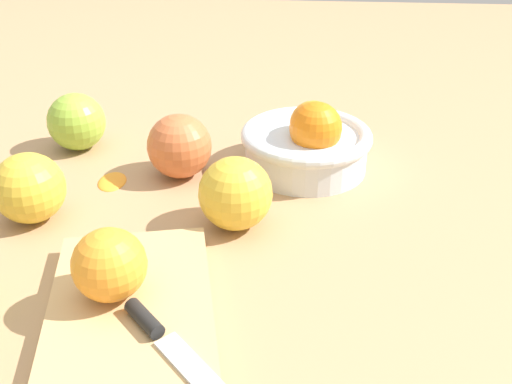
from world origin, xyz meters
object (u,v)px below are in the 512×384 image
Objects in this scene: orange_on_board at (109,265)px; knife at (171,343)px; cutting_board at (131,317)px; apple_front_left at (76,122)px; bowl at (308,142)px; apple_back_center at (235,194)px; apple_mid_left at (179,146)px; apple_front_center at (29,188)px.

orange_on_board reaches higher than knife.
knife is (0.04, 0.05, 0.01)m from cutting_board.
orange_on_board is (-0.02, -0.02, 0.04)m from cutting_board.
cutting_board is 3.02× the size of apple_front_left.
cutting_board is 3.63× the size of orange_on_board.
bowl is 1.39× the size of knife.
bowl is 0.38m from knife.
orange_on_board is 0.18m from apple_back_center.
apple_front_left reaches higher than knife.
bowl is at bearing 154.03° from cutting_board.
bowl is 0.17m from apple_back_center.
bowl is 2.07× the size of apple_mid_left.
apple_front_left is at bearing -176.37° from apple_front_center.
apple_front_left is at bearing -113.32° from apple_mid_left.
bowl is 0.35m from cutting_board.
bowl is at bearing 151.58° from apple_back_center.
orange_on_board is 0.83× the size of apple_front_center.
apple_mid_left is 1.03× the size of apple_front_left.
bowl reaches higher than cutting_board.
knife is 0.33m from apple_mid_left.
apple_back_center is at bearing 156.22° from cutting_board.
apple_front_left is at bearing -96.37° from bowl.
apple_mid_left is (-0.27, 0.01, -0.01)m from orange_on_board.
knife is 0.45m from apple_front_left.
knife is at bearing 9.71° from apple_mid_left.
apple_back_center is (-0.21, 0.03, 0.02)m from knife.
apple_mid_left is at bearing -170.29° from knife.
apple_front_center reaches higher than knife.
knife is at bearing 47.56° from cutting_board.
bowl is 2.08× the size of apple_back_center.
cutting_board is at bearing 25.69° from apple_front_left.
apple_back_center is (-0.15, 0.09, -0.01)m from orange_on_board.
apple_back_center is at bearing 36.69° from apple_mid_left.
apple_mid_left is at bearing -78.71° from bowl.
apple_mid_left is at bearing 177.88° from orange_on_board.
knife reaches higher than cutting_board.
apple_front_center is at bearing 3.63° from apple_front_left.
knife is 1.49× the size of apple_mid_left.
knife is 1.53× the size of apple_front_center.
orange_on_board is 0.27m from apple_mid_left.
apple_front_left is at bearing -154.31° from cutting_board.
cutting_board is at bearing 46.34° from orange_on_board.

